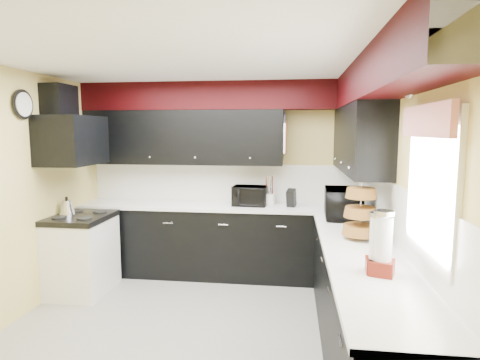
{
  "coord_description": "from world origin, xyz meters",
  "views": [
    {
      "loc": [
        0.92,
        -3.51,
        1.89
      ],
      "look_at": [
        0.35,
        0.87,
        1.34
      ],
      "focal_mm": 30.0,
      "sensor_mm": 36.0,
      "label": 1
    }
  ],
  "objects_px": {
    "utensil_crock": "(269,199)",
    "kettle": "(67,207)",
    "toaster_oven": "(250,196)",
    "microwave": "(344,203)",
    "knife_block": "(291,198)"
  },
  "relations": [
    {
      "from": "kettle",
      "to": "toaster_oven",
      "type": "bearing_deg",
      "value": 19.25
    },
    {
      "from": "microwave",
      "to": "kettle",
      "type": "distance_m",
      "value": 3.17
    },
    {
      "from": "kettle",
      "to": "utensil_crock",
      "type": "bearing_deg",
      "value": 18.34
    },
    {
      "from": "toaster_oven",
      "to": "utensil_crock",
      "type": "bearing_deg",
      "value": 14.7
    },
    {
      "from": "kettle",
      "to": "knife_block",
      "type": "bearing_deg",
      "value": 14.73
    },
    {
      "from": "microwave",
      "to": "utensil_crock",
      "type": "height_order",
      "value": "microwave"
    },
    {
      "from": "utensil_crock",
      "to": "kettle",
      "type": "height_order",
      "value": "utensil_crock"
    },
    {
      "from": "utensil_crock",
      "to": "toaster_oven",
      "type": "bearing_deg",
      "value": -169.73
    },
    {
      "from": "microwave",
      "to": "toaster_oven",
      "type": "bearing_deg",
      "value": 63.47
    },
    {
      "from": "microwave",
      "to": "kettle",
      "type": "height_order",
      "value": "microwave"
    },
    {
      "from": "microwave",
      "to": "knife_block",
      "type": "distance_m",
      "value": 0.8
    },
    {
      "from": "toaster_oven",
      "to": "microwave",
      "type": "bearing_deg",
      "value": -24.21
    },
    {
      "from": "knife_block",
      "to": "kettle",
      "type": "xyz_separation_m",
      "value": [
        -2.6,
        -0.68,
        -0.05
      ]
    },
    {
      "from": "toaster_oven",
      "to": "knife_block",
      "type": "distance_m",
      "value": 0.53
    },
    {
      "from": "kettle",
      "to": "microwave",
      "type": "bearing_deg",
      "value": 2.26
    }
  ]
}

